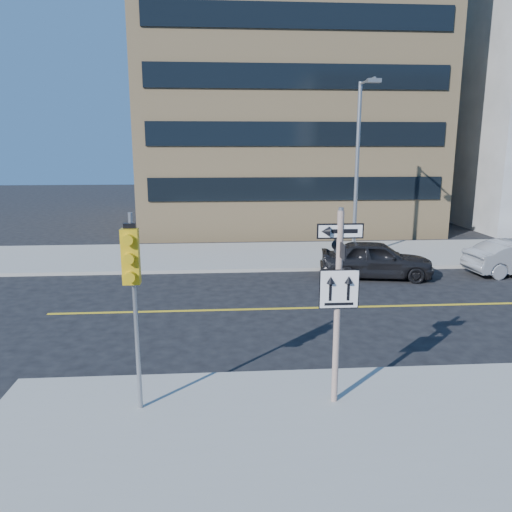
{
  "coord_description": "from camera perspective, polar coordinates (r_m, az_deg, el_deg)",
  "views": [
    {
      "loc": [
        -2.32,
        -11.9,
        5.37
      ],
      "look_at": [
        -1.17,
        4.0,
        1.83
      ],
      "focal_mm": 35.0,
      "sensor_mm": 36.0,
      "label": 1
    }
  ],
  "objects": [
    {
      "name": "sign_pole",
      "position": [
        10.11,
        9.36,
        -4.54
      ],
      "size": [
        0.92,
        0.92,
        4.06
      ],
      "color": "silver",
      "rests_on": "near_sidewalk"
    },
    {
      "name": "building_brick",
      "position": [
        37.33,
        2.67,
        18.07
      ],
      "size": [
        18.0,
        18.0,
        18.0
      ],
      "primitive_type": "cube",
      "color": "tan",
      "rests_on": "ground"
    },
    {
      "name": "streetlight_a",
      "position": [
        23.53,
        11.66,
        10.76
      ],
      "size": [
        0.55,
        2.25,
        8.0
      ],
      "color": "gray",
      "rests_on": "far_sidewalk"
    },
    {
      "name": "traffic_signal",
      "position": [
        9.68,
        -14.0,
        -1.87
      ],
      "size": [
        0.32,
        0.45,
        4.0
      ],
      "color": "gray",
      "rests_on": "near_sidewalk"
    },
    {
      "name": "parked_car_a",
      "position": [
        21.2,
        13.56,
        -0.36
      ],
      "size": [
        2.59,
        4.82,
        1.56
      ],
      "primitive_type": "imported",
      "rotation": [
        0.0,
        0.0,
        1.4
      ],
      "color": "black",
      "rests_on": "ground"
    },
    {
      "name": "ground",
      "position": [
        13.26,
        6.44,
        -11.46
      ],
      "size": [
        120.0,
        120.0,
        0.0
      ],
      "primitive_type": "plane",
      "color": "black",
      "rests_on": "ground"
    }
  ]
}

